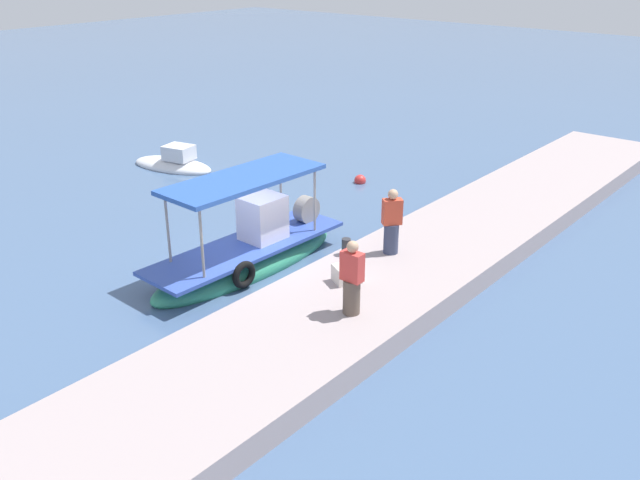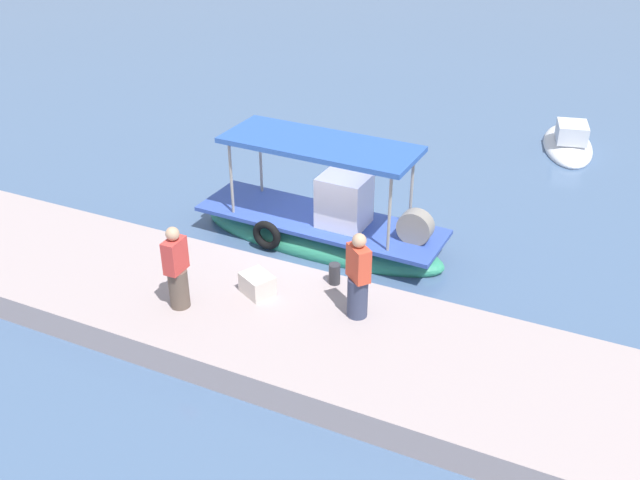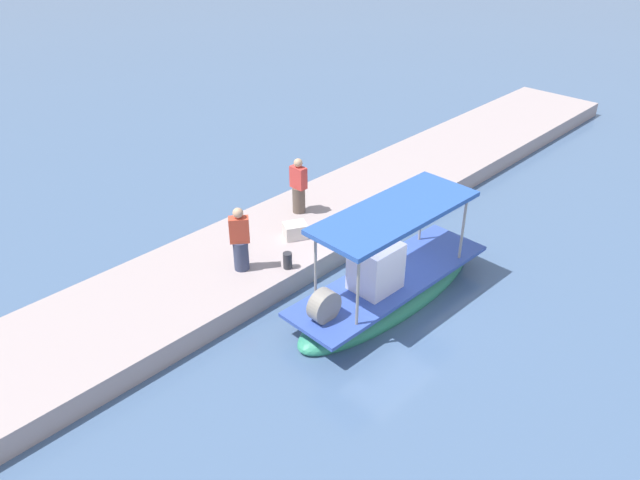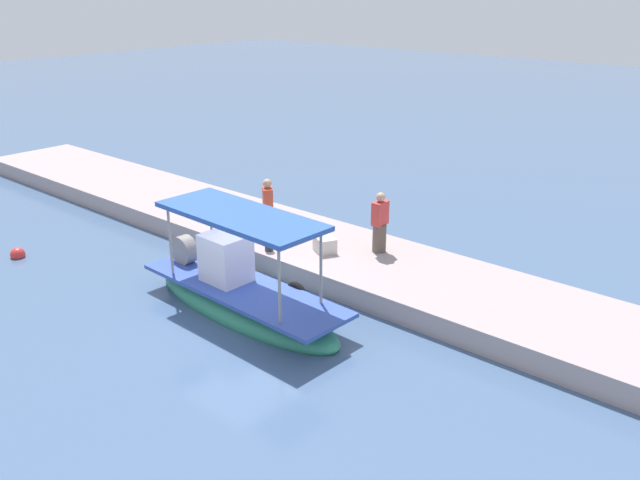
% 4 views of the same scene
% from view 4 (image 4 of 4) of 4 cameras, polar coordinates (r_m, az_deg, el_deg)
% --- Properties ---
extents(ground_plane, '(120.00, 120.00, 0.00)m').
position_cam_4_polar(ground_plane, '(17.73, -6.52, -5.61)').
color(ground_plane, '#466186').
extents(dock_quay, '(36.00, 3.66, 0.59)m').
position_cam_4_polar(dock_quay, '(20.03, 1.20, -1.32)').
color(dock_quay, '#A59696').
rests_on(dock_quay, ground_plane).
extents(main_fishing_boat, '(6.37, 1.97, 2.98)m').
position_cam_4_polar(main_fishing_boat, '(17.37, -6.57, -4.52)').
color(main_fishing_boat, '#33936E').
rests_on(main_fishing_boat, ground_plane).
extents(fisherman_near_bollard, '(0.57, 0.56, 1.79)m').
position_cam_4_polar(fisherman_near_bollard, '(20.51, -4.36, 2.46)').
color(fisherman_near_bollard, '#363E59').
rests_on(fisherman_near_bollard, dock_quay).
extents(fisherman_by_crate, '(0.40, 0.50, 1.76)m').
position_cam_4_polar(fisherman_by_crate, '(19.35, 5.01, 1.24)').
color(fisherman_by_crate, brown).
rests_on(fisherman_by_crate, dock_quay).
extents(mooring_bollard, '(0.24, 0.24, 0.45)m').
position_cam_4_polar(mooring_bollard, '(19.57, -4.29, -0.28)').
color(mooring_bollard, '#2D2D33').
rests_on(mooring_bollard, dock_quay).
extents(cargo_crate, '(0.80, 0.74, 0.43)m').
position_cam_4_polar(cargo_crate, '(19.46, 0.41, -0.38)').
color(cargo_crate, beige).
rests_on(cargo_crate, dock_quay).
extents(marker_buoy, '(0.44, 0.44, 0.44)m').
position_cam_4_polar(marker_buoy, '(22.60, -23.92, -1.11)').
color(marker_buoy, red).
rests_on(marker_buoy, ground_plane).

